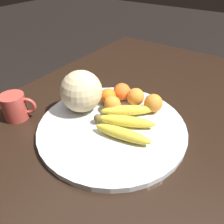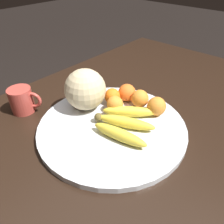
{
  "view_description": "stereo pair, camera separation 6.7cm",
  "coord_description": "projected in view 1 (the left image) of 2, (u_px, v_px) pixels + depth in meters",
  "views": [
    {
      "loc": [
        -0.47,
        -0.35,
        1.24
      ],
      "look_at": [
        -0.02,
        -0.04,
        0.85
      ],
      "focal_mm": 35.0,
      "sensor_mm": 36.0,
      "label": 1
    },
    {
      "loc": [
        -0.42,
        -0.4,
        1.24
      ],
      "look_at": [
        -0.02,
        -0.04,
        0.85
      ],
      "focal_mm": 35.0,
      "sensor_mm": 36.0,
      "label": 2
    }
  ],
  "objects": [
    {
      "name": "kitchen_table",
      "position": [
        106.0,
        142.0,
        0.8
      ],
      "size": [
        1.64,
        0.87,
        0.78
      ],
      "color": "black",
      "rests_on": "ground_plane"
    },
    {
      "name": "fruit_bowl",
      "position": [
        112.0,
        126.0,
        0.71
      ],
      "size": [
        0.47,
        0.47,
        0.02
      ],
      "color": "silver",
      "rests_on": "kitchen_table"
    },
    {
      "name": "melon",
      "position": [
        81.0,
        91.0,
        0.73
      ],
      "size": [
        0.14,
        0.14,
        0.14
      ],
      "color": "beige",
      "rests_on": "fruit_bowl"
    },
    {
      "name": "banana_bunch",
      "position": [
        125.0,
        121.0,
        0.68
      ],
      "size": [
        0.21,
        0.22,
        0.04
      ],
      "rotation": [
        0.0,
        0.0,
        5.13
      ],
      "color": "brown",
      "rests_on": "fruit_bowl"
    },
    {
      "name": "orange_front_left",
      "position": [
        122.0,
        92.0,
        0.8
      ],
      "size": [
        0.06,
        0.06,
        0.06
      ],
      "color": "orange",
      "rests_on": "fruit_bowl"
    },
    {
      "name": "orange_front_right",
      "position": [
        136.0,
        97.0,
        0.78
      ],
      "size": [
        0.06,
        0.06,
        0.06
      ],
      "color": "orange",
      "rests_on": "fruit_bowl"
    },
    {
      "name": "orange_mid_center",
      "position": [
        112.0,
        104.0,
        0.75
      ],
      "size": [
        0.06,
        0.06,
        0.06
      ],
      "color": "orange",
      "rests_on": "fruit_bowl"
    },
    {
      "name": "orange_back_left",
      "position": [
        153.0,
        103.0,
        0.74
      ],
      "size": [
        0.06,
        0.06,
        0.06
      ],
      "color": "orange",
      "rests_on": "fruit_bowl"
    },
    {
      "name": "orange_back_right",
      "position": [
        108.0,
        96.0,
        0.79
      ],
      "size": [
        0.06,
        0.06,
        0.06
      ],
      "color": "orange",
      "rests_on": "fruit_bowl"
    },
    {
      "name": "produce_tag",
      "position": [
        127.0,
        112.0,
        0.76
      ],
      "size": [
        0.09,
        0.08,
        0.0
      ],
      "rotation": [
        0.0,
        0.0,
        -0.76
      ],
      "color": "white",
      "rests_on": "fruit_bowl"
    },
    {
      "name": "ceramic_mug",
      "position": [
        15.0,
        107.0,
        0.74
      ],
      "size": [
        0.09,
        0.11,
        0.09
      ],
      "rotation": [
        0.0,
        0.0,
        5.3
      ],
      "color": "#B74238",
      "rests_on": "kitchen_table"
    }
  ]
}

